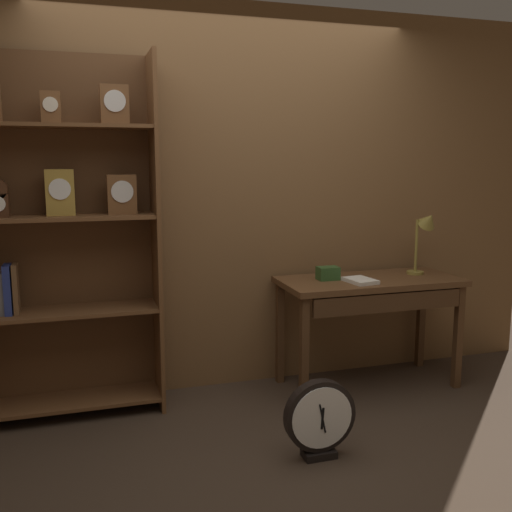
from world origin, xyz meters
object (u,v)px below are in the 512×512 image
desk_lamp (426,230)px  round_clock_large (320,418)px  workbench (371,293)px  toolbox_small (328,273)px  open_repair_manual (360,281)px  bookshelf (59,236)px

desk_lamp → round_clock_large: bearing=-143.6°
workbench → round_clock_large: 1.18m
toolbox_small → round_clock_large: toolbox_small is taller
workbench → open_repair_manual: open_repair_manual is taller
open_repair_manual → round_clock_large: size_ratio=0.51×
desk_lamp → open_repair_manual: desk_lamp is taller
desk_lamp → round_clock_large: desk_lamp is taller
workbench → desk_lamp: 0.60m
open_repair_manual → toolbox_small: bearing=131.5°
toolbox_small → desk_lamp: bearing=-2.8°
desk_lamp → toolbox_small: size_ratio=3.26×
bookshelf → desk_lamp: (2.45, -0.13, -0.03)m
open_repair_manual → bookshelf: bearing=164.9°
workbench → toolbox_small: (-0.29, 0.07, 0.15)m
workbench → desk_lamp: size_ratio=2.65×
bookshelf → open_repair_manual: (1.89, -0.24, -0.34)m
desk_lamp → round_clock_large: 1.68m
workbench → open_repair_manual: 0.18m
desk_lamp → round_clock_large: (-1.16, -0.85, -0.87)m
toolbox_small → open_repair_manual: 0.23m
bookshelf → open_repair_manual: 1.94m
open_repair_manual → round_clock_large: (-0.60, -0.74, -0.56)m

